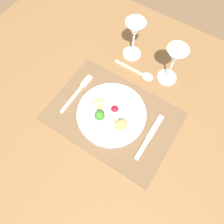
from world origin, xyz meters
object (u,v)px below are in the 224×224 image
Objects in this scene: spoon at (143,75)px; wine_glass_far at (135,32)px; wine_glass_near at (175,58)px; dinner_plate at (112,113)px; fork at (79,91)px; knife at (147,140)px.

wine_glass_far reaches higher than spoon.
wine_glass_near reaches higher than spoon.
fork is (-0.16, 0.01, -0.01)m from dinner_plate.
knife is at bearing -59.24° from spoon.
wine_glass_near is (-0.06, 0.28, 0.12)m from knife.
dinner_plate reaches higher than knife.
dinner_plate is at bearing -94.98° from spoon.
wine_glass_near reaches higher than knife.
dinner_plate is 0.16m from knife.
wine_glass_far reaches higher than wine_glass_near.
dinner_plate is 0.16m from fork.
wine_glass_far is at bearing 140.92° from spoon.
wine_glass_far is at bearing 128.10° from knife.
wine_glass_far is (-0.08, 0.29, 0.11)m from dinner_plate.
knife is 0.28m from spoon.
knife is 1.10× the size of wine_glass_far.
wine_glass_near is at bearing 43.54° from fork.
dinner_plate is 1.48× the size of wine_glass_far.
wine_glass_near reaches higher than dinner_plate.
fork is 0.31m from wine_glass_far.
knife is 1.09× the size of spoon.
fork is at bearing 174.24° from knife.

